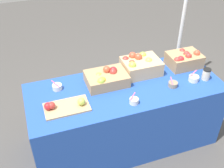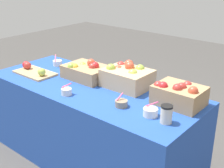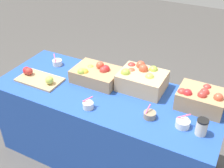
# 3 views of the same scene
# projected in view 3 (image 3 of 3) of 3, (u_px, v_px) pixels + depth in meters

# --- Properties ---
(ground_plane) EXTENTS (10.00, 10.00, 0.00)m
(ground_plane) POSITION_uv_depth(u_px,v_px,m) (107.00, 154.00, 2.72)
(ground_plane) COLOR #474442
(table) EXTENTS (1.90, 0.76, 0.74)m
(table) POSITION_uv_depth(u_px,v_px,m) (106.00, 126.00, 2.51)
(table) COLOR #234CAD
(table) RESTS_ON ground_plane
(apple_crate_left) EXTENTS (0.34, 0.26, 0.18)m
(apple_crate_left) POSITION_uv_depth(u_px,v_px,m) (201.00, 98.00, 2.10)
(apple_crate_left) COLOR tan
(apple_crate_left) RESTS_ON table
(apple_crate_middle) EXTENTS (0.38, 0.29, 0.20)m
(apple_crate_middle) POSITION_uv_depth(u_px,v_px,m) (142.00, 79.00, 2.31)
(apple_crate_middle) COLOR tan
(apple_crate_middle) RESTS_ON table
(apple_crate_right) EXTENTS (0.40, 0.28, 0.17)m
(apple_crate_right) POSITION_uv_depth(u_px,v_px,m) (96.00, 74.00, 2.42)
(apple_crate_right) COLOR tan
(apple_crate_right) RESTS_ON table
(cutting_board_front) EXTENTS (0.39, 0.23, 0.09)m
(cutting_board_front) POSITION_uv_depth(u_px,v_px,m) (38.00, 78.00, 2.45)
(cutting_board_front) COLOR tan
(cutting_board_front) RESTS_ON table
(sample_bowl_near) EXTENTS (0.09, 0.08, 0.10)m
(sample_bowl_near) POSITION_uv_depth(u_px,v_px,m) (88.00, 105.00, 2.12)
(sample_bowl_near) COLOR silver
(sample_bowl_near) RESTS_ON table
(sample_bowl_mid) EXTENTS (0.09, 0.09, 0.11)m
(sample_bowl_mid) POSITION_uv_depth(u_px,v_px,m) (57.00, 62.00, 2.67)
(sample_bowl_mid) COLOR silver
(sample_bowl_mid) RESTS_ON table
(sample_bowl_far) EXTENTS (0.09, 0.09, 0.09)m
(sample_bowl_far) POSITION_uv_depth(u_px,v_px,m) (150.00, 115.00, 2.03)
(sample_bowl_far) COLOR gray
(sample_bowl_far) RESTS_ON table
(sample_bowl_extra) EXTENTS (0.10, 0.10, 0.11)m
(sample_bowl_extra) POSITION_uv_depth(u_px,v_px,m) (183.00, 123.00, 1.94)
(sample_bowl_extra) COLOR silver
(sample_bowl_extra) RESTS_ON table
(coffee_cup) EXTENTS (0.08, 0.08, 0.12)m
(coffee_cup) POSITION_uv_depth(u_px,v_px,m) (202.00, 127.00, 1.86)
(coffee_cup) COLOR beige
(coffee_cup) RESTS_ON table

